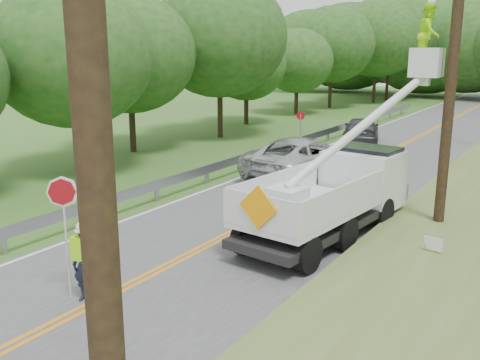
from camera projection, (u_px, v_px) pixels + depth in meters
The scene contains 10 objects.
ground at pixel (84, 309), 11.03m from camera, with size 140.00×140.00×0.00m, color #3C5B24.
road at pixel (342, 176), 22.53m from camera, with size 7.20×96.00×0.03m.
guardrail at pixel (269, 151), 25.23m from camera, with size 0.18×48.00×0.77m.
treeline_left at pixel (307, 43), 41.10m from camera, with size 10.45×54.55×10.88m.
flagger at pixel (85, 258), 11.15m from camera, with size 1.05×0.59×2.67m.
bucket_truck at pixel (348, 181), 15.57m from camera, with size 3.71×6.68×6.42m.
suv_silver at pixel (303, 157), 22.34m from camera, with size 2.75×5.96×1.66m, color silver.
suv_darkgrey at pixel (361, 130), 30.59m from camera, with size 1.93×4.74×1.37m, color #3E4246.
stop_sign_permanent at pixel (300, 126), 27.64m from camera, with size 0.41×0.21×2.10m.
yard_sign at pixel (433, 245), 13.29m from camera, with size 0.46×0.12×0.68m.
Camera 1 is at (8.10, -6.81, 5.20)m, focal length 40.21 mm.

